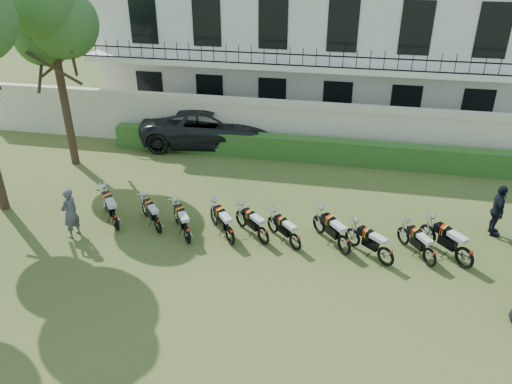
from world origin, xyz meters
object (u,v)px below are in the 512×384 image
at_px(tree_west_near, 50,17).
at_px(motorcycle_3, 230,231).
at_px(motorcycle_4, 263,232).
at_px(officer_5, 498,211).
at_px(suv, 211,127).
at_px(motorcycle_2, 187,230).
at_px(motorcycle_6, 345,241).
at_px(motorcycle_9, 465,253).
at_px(motorcycle_5, 295,238).
at_px(inspector, 70,213).
at_px(motorcycle_8, 430,253).
at_px(motorcycle_1, 157,221).
at_px(motorcycle_0, 115,217).
at_px(motorcycle_7, 386,252).

bearing_deg(tree_west_near, motorcycle_3, -30.77).
relative_size(motorcycle_4, officer_5, 0.79).
distance_m(motorcycle_4, suv, 8.50).
xyz_separation_m(tree_west_near, motorcycle_4, (8.82, -4.44, -5.43)).
distance_m(motorcycle_2, motorcycle_6, 4.82).
distance_m(motorcycle_9, suv, 12.38).
bearing_deg(motorcycle_4, officer_5, -30.39).
distance_m(tree_west_near, motorcycle_5, 12.14).
height_order(motorcycle_5, inspector, inspector).
height_order(motorcycle_3, motorcycle_5, motorcycle_3).
distance_m(motorcycle_4, officer_5, 7.44).
relative_size(motorcycle_6, motorcycle_8, 1.02).
bearing_deg(motorcycle_3, motorcycle_1, 138.30).
relative_size(tree_west_near, motorcycle_4, 5.71).
distance_m(motorcycle_2, motorcycle_9, 8.24).
height_order(motorcycle_0, motorcycle_5, motorcycle_0).
bearing_deg(inspector, motorcycle_8, 108.83).
bearing_deg(officer_5, suv, 65.78).
xyz_separation_m(motorcycle_2, officer_5, (9.47, 2.45, 0.40)).
distance_m(tree_west_near, motorcycle_9, 16.31).
bearing_deg(officer_5, tree_west_near, 83.99).
bearing_deg(motorcycle_1, motorcycle_2, -60.42).
bearing_deg(motorcycle_9, motorcycle_1, 139.45).
distance_m(tree_west_near, officer_5, 16.90).
height_order(motorcycle_6, inspector, inspector).
height_order(motorcycle_3, motorcycle_8, motorcycle_3).
bearing_deg(motorcycle_7, suv, 84.41).
xyz_separation_m(motorcycle_0, motorcycle_5, (5.86, 0.02, -0.07)).
height_order(motorcycle_5, motorcycle_9, motorcycle_9).
bearing_deg(suv, motorcycle_5, -155.62).
height_order(motorcycle_5, motorcycle_6, motorcycle_6).
height_order(motorcycle_4, motorcycle_7, motorcycle_7).
bearing_deg(motorcycle_1, suv, 51.44).
bearing_deg(suv, officer_5, -124.59).
bearing_deg(motorcycle_3, motorcycle_4, -25.28).
distance_m(motorcycle_8, suv, 11.71).
relative_size(motorcycle_6, inspector, 0.94).
distance_m(motorcycle_0, motorcycle_9, 10.75).
relative_size(motorcycle_1, officer_5, 0.79).
xyz_separation_m(motorcycle_3, officer_5, (8.14, 2.25, 0.39)).
distance_m(motorcycle_0, suv, 7.80).
bearing_deg(motorcycle_1, tree_west_near, 98.75).
xyz_separation_m(inspector, officer_5, (13.18, 2.75, 0.03)).
height_order(motorcycle_1, motorcycle_3, motorcycle_3).
distance_m(tree_west_near, suv, 7.75).
height_order(motorcycle_0, inspector, inspector).
bearing_deg(motorcycle_6, motorcycle_3, 143.41).
bearing_deg(motorcycle_1, motorcycle_0, 143.37).
bearing_deg(motorcycle_1, motorcycle_6, -41.72).
distance_m(motorcycle_6, inspector, 8.55).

